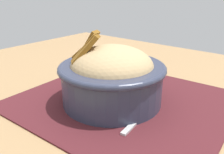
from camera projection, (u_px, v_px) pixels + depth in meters
The scene contains 4 objects.
table at pixel (119, 130), 0.48m from camera, with size 1.16×0.98×0.72m.
placemat at pixel (123, 100), 0.47m from camera, with size 0.38×0.35×0.00m, color #47191E.
bowl at pixel (112, 75), 0.44m from camera, with size 0.21×0.21×0.13m.
fork at pixel (143, 115), 0.41m from camera, with size 0.03×0.13×0.00m.
Camera 1 is at (0.25, -0.32, 0.93)m, focal length 37.98 mm.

